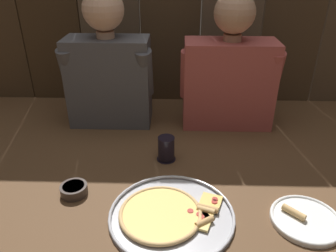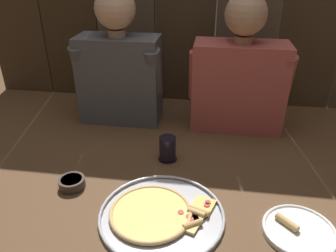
{
  "view_description": "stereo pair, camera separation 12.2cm",
  "coord_description": "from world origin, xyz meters",
  "px_view_note": "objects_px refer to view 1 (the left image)",
  "views": [
    {
      "loc": [
        0.04,
        -0.98,
        0.76
      ],
      "look_at": [
        0.01,
        0.1,
        0.18
      ],
      "focal_mm": 35.23,
      "sensor_mm": 36.0,
      "label": 1
    },
    {
      "loc": [
        0.16,
        -0.97,
        0.76
      ],
      "look_at": [
        0.01,
        0.1,
        0.18
      ],
      "focal_mm": 35.23,
      "sensor_mm": 36.0,
      "label": 2
    }
  ],
  "objects_px": {
    "dipping_bowl": "(74,189)",
    "diner_left": "(108,64)",
    "drinking_glass": "(166,149)",
    "pizza_tray": "(169,214)",
    "diner_right": "(230,68)",
    "dinner_plate": "(305,219)"
  },
  "relations": [
    {
      "from": "pizza_tray",
      "to": "dinner_plate",
      "type": "xyz_separation_m",
      "value": [
        0.43,
        -0.01,
        -0.0
      ]
    },
    {
      "from": "pizza_tray",
      "to": "dinner_plate",
      "type": "height_order",
      "value": "dinner_plate"
    },
    {
      "from": "pizza_tray",
      "to": "diner_right",
      "type": "height_order",
      "value": "diner_right"
    },
    {
      "from": "pizza_tray",
      "to": "drinking_glass",
      "type": "xyz_separation_m",
      "value": [
        -0.02,
        0.33,
        0.04
      ]
    },
    {
      "from": "dinner_plate",
      "to": "pizza_tray",
      "type": "bearing_deg",
      "value": 178.89
    },
    {
      "from": "diner_right",
      "to": "dinner_plate",
      "type": "bearing_deg",
      "value": -75.66
    },
    {
      "from": "drinking_glass",
      "to": "diner_right",
      "type": "distance_m",
      "value": 0.49
    },
    {
      "from": "drinking_glass",
      "to": "diner_right",
      "type": "xyz_separation_m",
      "value": [
        0.28,
        0.33,
        0.23
      ]
    },
    {
      "from": "pizza_tray",
      "to": "drinking_glass",
      "type": "distance_m",
      "value": 0.33
    },
    {
      "from": "dipping_bowl",
      "to": "diner_left",
      "type": "relative_size",
      "value": 0.15
    },
    {
      "from": "dipping_bowl",
      "to": "diner_left",
      "type": "bearing_deg",
      "value": 86.33
    },
    {
      "from": "drinking_glass",
      "to": "diner_left",
      "type": "bearing_deg",
      "value": 129.84
    },
    {
      "from": "dinner_plate",
      "to": "drinking_glass",
      "type": "relative_size",
      "value": 2.18
    },
    {
      "from": "dinner_plate",
      "to": "diner_left",
      "type": "distance_m",
      "value": 1.03
    },
    {
      "from": "diner_left",
      "to": "drinking_glass",
      "type": "bearing_deg",
      "value": -50.16
    },
    {
      "from": "pizza_tray",
      "to": "drinking_glass",
      "type": "relative_size",
      "value": 4.0
    },
    {
      "from": "pizza_tray",
      "to": "dipping_bowl",
      "type": "height_order",
      "value": "dipping_bowl"
    },
    {
      "from": "pizza_tray",
      "to": "dinner_plate",
      "type": "bearing_deg",
      "value": -1.11
    },
    {
      "from": "dinner_plate",
      "to": "diner_right",
      "type": "bearing_deg",
      "value": 104.34
    },
    {
      "from": "drinking_glass",
      "to": "dipping_bowl",
      "type": "relative_size",
      "value": 1.08
    },
    {
      "from": "dinner_plate",
      "to": "diner_left",
      "type": "height_order",
      "value": "diner_left"
    },
    {
      "from": "pizza_tray",
      "to": "diner_left",
      "type": "relative_size",
      "value": 0.64
    }
  ]
}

